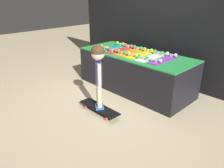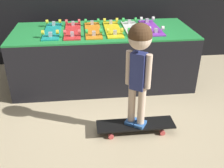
{
  "view_description": "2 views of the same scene",
  "coord_description": "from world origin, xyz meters",
  "px_view_note": "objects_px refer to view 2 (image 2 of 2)",
  "views": [
    {
      "loc": [
        2.57,
        -2.47,
        1.81
      ],
      "look_at": [
        0.18,
        -0.15,
        0.39
      ],
      "focal_mm": 35.0,
      "sensor_mm": 36.0,
      "label": 1
    },
    {
      "loc": [
        -0.24,
        -2.54,
        1.68
      ],
      "look_at": [
        0.03,
        -0.14,
        0.37
      ],
      "focal_mm": 42.0,
      "sensor_mm": 36.0,
      "label": 2
    }
  ],
  "objects_px": {
    "skateboard_teal_on_rack": "(52,30)",
    "skateboard_yellow_on_rack": "(113,29)",
    "skateboard_orange_on_rack": "(93,29)",
    "skateboard_purple_on_rack": "(151,27)",
    "skateboard_red_on_rack": "(73,30)",
    "skateboard_on_floor": "(135,125)",
    "child": "(139,58)",
    "skateboard_white_on_rack": "(132,28)"
  },
  "relations": [
    {
      "from": "child",
      "to": "skateboard_yellow_on_rack",
      "type": "bearing_deg",
      "value": 128.74
    },
    {
      "from": "skateboard_teal_on_rack",
      "to": "skateboard_yellow_on_rack",
      "type": "height_order",
      "value": "same"
    },
    {
      "from": "skateboard_orange_on_rack",
      "to": "child",
      "type": "distance_m",
      "value": 1.17
    },
    {
      "from": "skateboard_on_floor",
      "to": "skateboard_red_on_rack",
      "type": "bearing_deg",
      "value": 118.31
    },
    {
      "from": "skateboard_teal_on_rack",
      "to": "skateboard_orange_on_rack",
      "type": "distance_m",
      "value": 0.5
    },
    {
      "from": "child",
      "to": "skateboard_orange_on_rack",
      "type": "bearing_deg",
      "value": 141.04
    },
    {
      "from": "skateboard_purple_on_rack",
      "to": "child",
      "type": "relative_size",
      "value": 0.69
    },
    {
      "from": "skateboard_orange_on_rack",
      "to": "skateboard_purple_on_rack",
      "type": "height_order",
      "value": "same"
    },
    {
      "from": "skateboard_orange_on_rack",
      "to": "skateboard_yellow_on_rack",
      "type": "xyz_separation_m",
      "value": [
        0.25,
        0.01,
        0.0
      ]
    },
    {
      "from": "skateboard_red_on_rack",
      "to": "skateboard_orange_on_rack",
      "type": "height_order",
      "value": "same"
    },
    {
      "from": "skateboard_yellow_on_rack",
      "to": "child",
      "type": "height_order",
      "value": "child"
    },
    {
      "from": "skateboard_teal_on_rack",
      "to": "skateboard_white_on_rack",
      "type": "bearing_deg",
      "value": -1.05
    },
    {
      "from": "skateboard_yellow_on_rack",
      "to": "skateboard_white_on_rack",
      "type": "distance_m",
      "value": 0.25
    },
    {
      "from": "child",
      "to": "skateboard_white_on_rack",
      "type": "bearing_deg",
      "value": 116.02
    },
    {
      "from": "skateboard_white_on_rack",
      "to": "skateboard_purple_on_rack",
      "type": "distance_m",
      "value": 0.25
    },
    {
      "from": "skateboard_yellow_on_rack",
      "to": "child",
      "type": "distance_m",
      "value": 1.13
    },
    {
      "from": "skateboard_red_on_rack",
      "to": "skateboard_purple_on_rack",
      "type": "bearing_deg",
      "value": 1.69
    },
    {
      "from": "skateboard_white_on_rack",
      "to": "skateboard_on_floor",
      "type": "xyz_separation_m",
      "value": [
        -0.15,
        -1.11,
        -0.66
      ]
    },
    {
      "from": "skateboard_teal_on_rack",
      "to": "skateboard_red_on_rack",
      "type": "xyz_separation_m",
      "value": [
        0.25,
        -0.02,
        0.0
      ]
    },
    {
      "from": "skateboard_purple_on_rack",
      "to": "skateboard_on_floor",
      "type": "distance_m",
      "value": 1.38
    },
    {
      "from": "skateboard_teal_on_rack",
      "to": "child",
      "type": "bearing_deg",
      "value": -53.08
    },
    {
      "from": "child",
      "to": "skateboard_purple_on_rack",
      "type": "bearing_deg",
      "value": 104.45
    },
    {
      "from": "skateboard_orange_on_rack",
      "to": "skateboard_on_floor",
      "type": "bearing_deg",
      "value": -72.5
    },
    {
      "from": "skateboard_white_on_rack",
      "to": "skateboard_yellow_on_rack",
      "type": "bearing_deg",
      "value": 177.68
    },
    {
      "from": "skateboard_orange_on_rack",
      "to": "skateboard_white_on_rack",
      "type": "distance_m",
      "value": 0.5
    },
    {
      "from": "skateboard_teal_on_rack",
      "to": "skateboard_yellow_on_rack",
      "type": "distance_m",
      "value": 0.74
    },
    {
      "from": "skateboard_red_on_rack",
      "to": "child",
      "type": "relative_size",
      "value": 0.69
    },
    {
      "from": "skateboard_orange_on_rack",
      "to": "skateboard_purple_on_rack",
      "type": "distance_m",
      "value": 0.75
    },
    {
      "from": "skateboard_white_on_rack",
      "to": "child",
      "type": "relative_size",
      "value": 0.69
    },
    {
      "from": "skateboard_red_on_rack",
      "to": "skateboard_white_on_rack",
      "type": "xyz_separation_m",
      "value": [
        0.74,
        -0.0,
        0.0
      ]
    },
    {
      "from": "skateboard_teal_on_rack",
      "to": "child",
      "type": "height_order",
      "value": "child"
    },
    {
      "from": "skateboard_red_on_rack",
      "to": "child",
      "type": "distance_m",
      "value": 1.26
    },
    {
      "from": "skateboard_red_on_rack",
      "to": "skateboard_on_floor",
      "type": "relative_size",
      "value": 0.9
    },
    {
      "from": "skateboard_yellow_on_rack",
      "to": "skateboard_white_on_rack",
      "type": "height_order",
      "value": "same"
    },
    {
      "from": "skateboard_on_floor",
      "to": "child",
      "type": "distance_m",
      "value": 0.73
    },
    {
      "from": "skateboard_yellow_on_rack",
      "to": "child",
      "type": "bearing_deg",
      "value": -84.8
    },
    {
      "from": "skateboard_red_on_rack",
      "to": "skateboard_orange_on_rack",
      "type": "xyz_separation_m",
      "value": [
        0.25,
        -0.0,
        0.0
      ]
    },
    {
      "from": "skateboard_teal_on_rack",
      "to": "skateboard_red_on_rack",
      "type": "bearing_deg",
      "value": -3.68
    },
    {
      "from": "skateboard_orange_on_rack",
      "to": "skateboard_on_floor",
      "type": "relative_size",
      "value": 0.9
    },
    {
      "from": "skateboard_red_on_rack",
      "to": "skateboard_white_on_rack",
      "type": "distance_m",
      "value": 0.74
    },
    {
      "from": "skateboard_red_on_rack",
      "to": "skateboard_yellow_on_rack",
      "type": "relative_size",
      "value": 1.0
    },
    {
      "from": "skateboard_yellow_on_rack",
      "to": "skateboard_white_on_rack",
      "type": "relative_size",
      "value": 1.0
    }
  ]
}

